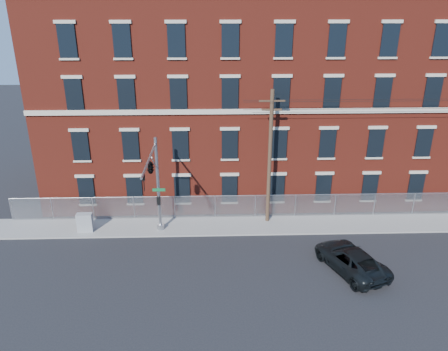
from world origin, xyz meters
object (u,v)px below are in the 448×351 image
utility_pole_near (270,156)px  traffic_signal_mast (152,174)px  pickup_truck (351,259)px  utility_cabinet (85,222)px

utility_pole_near → traffic_signal_mast: bearing=-156.9°
traffic_signal_mast → pickup_truck: traffic_signal_mast is taller
pickup_truck → utility_cabinet: 18.54m
utility_cabinet → traffic_signal_mast: bearing=-24.2°
pickup_truck → utility_cabinet: (-17.75, 5.34, 0.07)m
traffic_signal_mast → utility_pole_near: bearing=23.1°
traffic_signal_mast → utility_pole_near: (8.00, 3.42, -0.05)m
traffic_signal_mast → utility_pole_near: size_ratio=0.70×
utility_pole_near → utility_cabinet: size_ratio=7.25×
utility_pole_near → pickup_truck: size_ratio=1.87×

